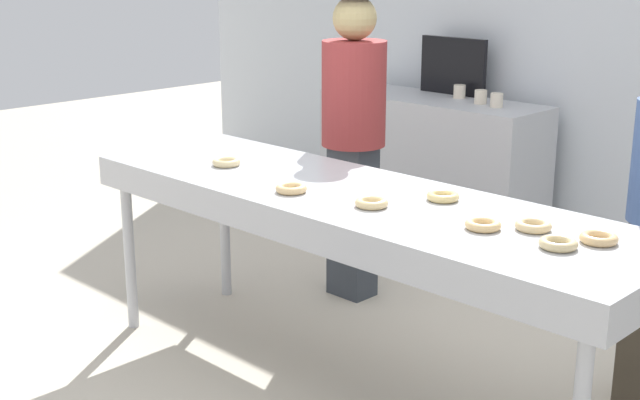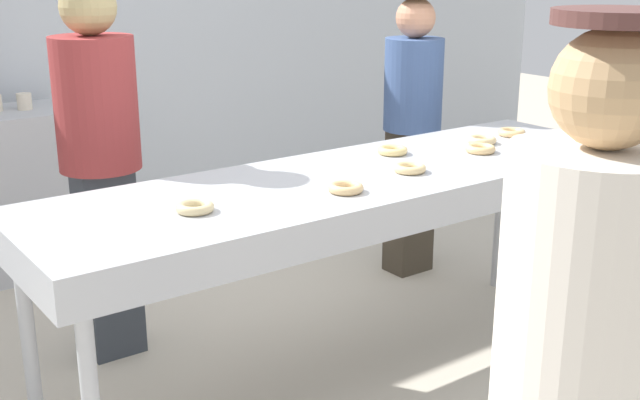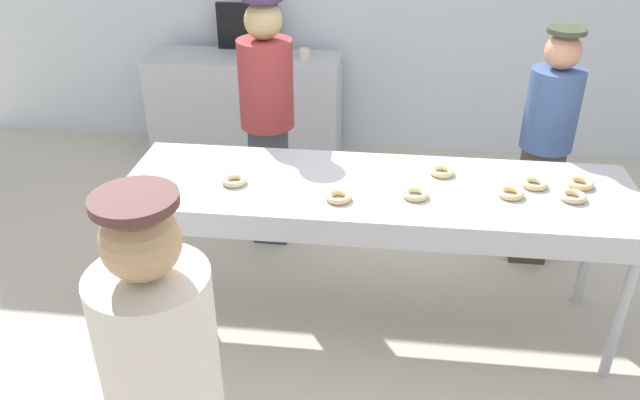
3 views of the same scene
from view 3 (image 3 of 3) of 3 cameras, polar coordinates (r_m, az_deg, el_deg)
name	(u,v)px [view 3 (image 3 of 3)]	position (r m, az deg, el deg)	size (l,w,h in m)	color
ground_plane	(371,319)	(3.95, 4.58, -10.54)	(16.00, 16.00, 0.00)	beige
fryer_conveyor	(377,197)	(3.47, 5.13, 0.28)	(2.76, 0.80, 0.92)	#B7BABF
plain_donut_0	(534,184)	(3.58, 18.65, 1.39)	(0.14, 0.14, 0.03)	#EDCA8D
plain_donut_1	(442,171)	(3.59, 10.86, 2.53)	(0.14, 0.14, 0.03)	#F6D583
plain_donut_2	(580,183)	(3.67, 22.30, 1.39)	(0.14, 0.14, 0.03)	#F3C482
plain_donut_3	(415,194)	(3.33, 8.55, 0.52)	(0.14, 0.14, 0.03)	#F1CD8B
plain_donut_4	(339,197)	(3.27, 1.69, 0.27)	(0.14, 0.14, 0.03)	#EEC382
plain_donut_5	(234,181)	(3.46, -7.68, 1.74)	(0.14, 0.14, 0.03)	beige
plain_donut_6	(573,196)	(3.52, 21.71, 0.30)	(0.14, 0.14, 0.03)	beige
plain_donut_7	(511,193)	(3.45, 16.72, 0.59)	(0.14, 0.14, 0.03)	#F6C782
worker_baker	(267,109)	(4.23, -4.77, 8.13)	(0.35, 0.35, 1.73)	#343941
worker_assistant	(546,139)	(4.28, 19.62, 5.17)	(0.32, 0.32, 1.59)	#3F362A
customer_waiting	(164,383)	(2.22, -13.79, -15.67)	(0.38, 0.38, 1.69)	#2F3145
prep_counter	(246,109)	(5.71, -6.61, 8.10)	(1.64, 0.55, 0.94)	#B7BABF
paper_cup_0	(262,48)	(5.63, -5.24, 13.42)	(0.08, 0.08, 0.09)	beige
paper_cup_1	(287,52)	(5.50, -2.95, 13.12)	(0.08, 0.08, 0.09)	beige
paper_cup_2	(304,54)	(5.44, -1.40, 12.96)	(0.08, 0.08, 0.09)	beige
menu_display	(248,26)	(5.72, -6.50, 15.19)	(0.53, 0.04, 0.40)	black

